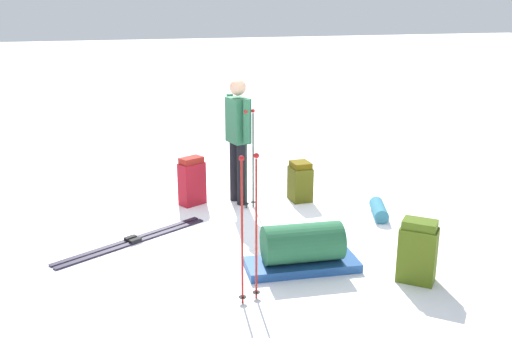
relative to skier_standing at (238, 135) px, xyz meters
The scene contains 10 objects.
ground_plane 1.25m from the skier_standing, 88.37° to the left, with size 80.00×80.00×0.00m, color white.
skier_standing is the anchor object (origin of this frame).
ski_pair_near 2.04m from the skier_standing, 30.46° to the left, with size 1.83×1.01×0.05m.
backpack_large_dark 0.90m from the skier_standing, 10.96° to the right, with size 0.39×0.32×0.66m.
backpack_bright 3.01m from the skier_standing, 109.28° to the left, with size 0.42×0.42×0.64m.
backpack_small_spare 1.09m from the skier_standing, 166.40° to the left, with size 0.27×0.31×0.55m.
ski_poles_planted_near 0.34m from the skier_standing, 107.39° to the left, with size 0.18×0.10×1.33m.
ski_poles_planted_far 2.72m from the skier_standing, 75.01° to the left, with size 0.22×0.11×1.40m.
gear_sled 2.30m from the skier_standing, 90.36° to the left, with size 1.21×0.59×0.49m.
sleeping_mat_rolled 2.09m from the skier_standing, 144.08° to the left, with size 0.18×0.18×0.55m, color teal.
Camera 1 is at (2.12, 6.24, 2.62)m, focal length 39.56 mm.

